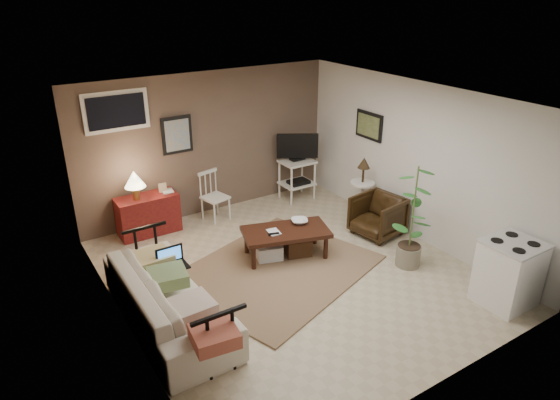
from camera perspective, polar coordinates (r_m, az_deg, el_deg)
floor at (r=6.96m, az=1.32°, el=-8.36°), size 5.00×5.00×0.00m
art_back at (r=8.17m, az=-11.69°, el=7.29°), size 0.50×0.03×0.60m
art_right at (r=8.40m, az=10.15°, el=8.36°), size 0.03×0.60×0.45m
window at (r=7.78m, az=-18.23°, el=9.60°), size 0.96×0.03×0.60m
rug at (r=7.01m, az=-0.42°, el=-7.97°), size 3.09×2.77×0.02m
coffee_table at (r=7.21m, az=0.59°, el=-4.72°), size 1.35×0.96×0.46m
sofa at (r=5.97m, az=-12.75°, el=-10.02°), size 0.66×2.25×0.88m
sofa_pillows at (r=5.72m, az=-11.39°, el=-10.30°), size 0.43×2.14×0.15m
sofa_end_rails at (r=6.03m, az=-11.54°, el=-10.18°), size 0.61×2.25×0.76m
laptop at (r=6.27m, az=-12.28°, el=-6.78°), size 0.35×0.25×0.24m
red_console at (r=8.11m, az=-14.97°, el=-1.26°), size 0.95×0.42×1.09m
spindle_chair at (r=8.37m, az=-7.48°, el=0.28°), size 0.45×0.45×0.83m
tv_stand at (r=9.02m, az=2.00°, el=4.01°), size 0.66×0.47×1.23m
side_table at (r=8.33m, az=9.43°, el=2.14°), size 0.41×0.41×1.08m
armchair at (r=7.95m, az=11.11°, el=-1.60°), size 0.73×0.77×0.70m
potted_plant at (r=7.00m, az=14.97°, el=-1.51°), size 0.38×0.38×1.51m
stove at (r=6.78m, az=24.68°, el=-7.56°), size 0.65×0.61×0.85m
bowl at (r=7.29m, az=2.25°, el=-1.78°), size 0.24×0.15×0.24m
book_table at (r=6.98m, az=-1.32°, el=-3.08°), size 0.16×0.04×0.22m
book_console at (r=8.06m, az=-13.34°, el=1.56°), size 0.17×0.05×0.22m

